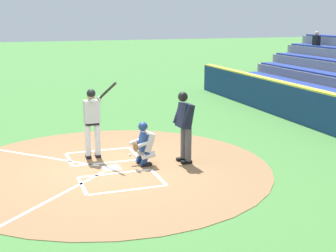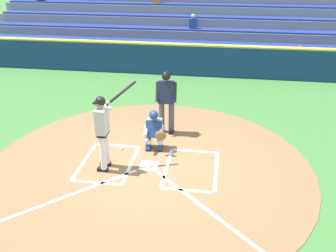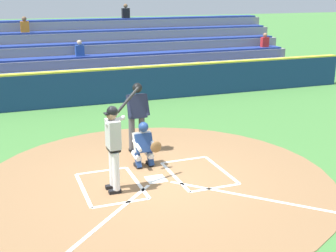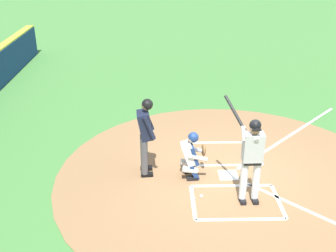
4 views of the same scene
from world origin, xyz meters
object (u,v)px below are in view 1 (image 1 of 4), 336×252
at_px(catcher, 144,143).
at_px(baseball, 130,155).
at_px(batter, 92,118).
at_px(plate_umpire, 185,122).

xyz_separation_m(catcher, baseball, (0.86, 0.15, -0.55)).
bearing_deg(batter, baseball, -98.13).
xyz_separation_m(batter, baseball, (-0.14, -0.96, -1.06)).
distance_m(batter, plate_umpire, 2.44).
relative_size(plate_umpire, baseball, 25.20).
bearing_deg(batter, catcher, -132.06).
xyz_separation_m(plate_umpire, baseball, (1.01, 1.20, -1.04)).
bearing_deg(baseball, catcher, -170.02).
bearing_deg(plate_umpire, catcher, 81.81).
xyz_separation_m(batter, catcher, (-1.00, -1.11, -0.51)).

